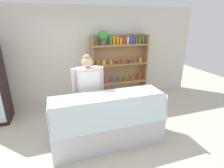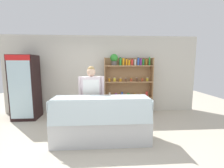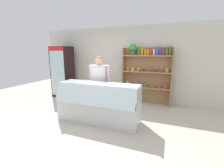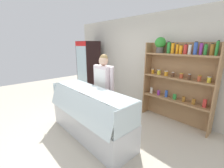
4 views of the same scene
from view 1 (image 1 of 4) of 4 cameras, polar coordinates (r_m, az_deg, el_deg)
name	(u,v)px [view 1 (image 1 of 4)]	position (r m, az deg, el deg)	size (l,w,h in m)	color
ground_plane	(108,140)	(3.74, -1.20, -17.85)	(12.00, 12.00, 0.00)	beige
back_wall	(86,56)	(5.11, -8.34, 9.00)	(6.80, 0.10, 2.70)	beige
shelving_unit	(118,62)	(5.10, 1.93, 7.18)	(1.65, 0.29, 2.06)	#9E754C
deli_display_case	(108,129)	(3.51, -1.25, -14.35)	(2.13, 0.73, 1.01)	silver
shop_clerk	(88,87)	(3.65, -7.71, -1.01)	(0.66, 0.25, 1.68)	#2D2D38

